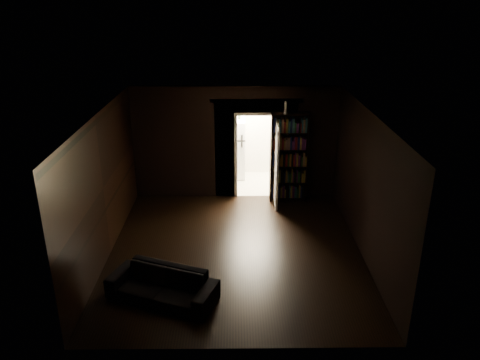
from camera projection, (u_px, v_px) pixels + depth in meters
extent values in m
plane|color=black|center=(236.00, 251.00, 9.39)|extent=(5.50, 5.50, 0.00)
cube|color=black|center=(185.00, 143.00, 11.44)|extent=(2.55, 0.10, 2.80)
cube|color=black|center=(305.00, 143.00, 11.47)|extent=(1.55, 0.10, 2.80)
cube|color=black|center=(256.00, 100.00, 11.07)|extent=(0.90, 0.10, 0.70)
cube|color=black|center=(103.00, 188.00, 8.84)|extent=(0.02, 5.50, 2.80)
cube|color=black|center=(367.00, 187.00, 8.89)|extent=(0.02, 5.50, 2.80)
cube|color=black|center=(236.00, 267.00, 6.31)|extent=(5.00, 0.02, 2.80)
cube|color=beige|center=(235.00, 115.00, 8.34)|extent=(5.00, 5.50, 0.02)
cube|color=white|center=(255.00, 157.00, 11.54)|extent=(1.04, 0.06, 2.17)
cube|color=#B7B29F|center=(254.00, 184.00, 12.79)|extent=(2.20, 1.80, 0.10)
cube|color=silver|center=(253.00, 131.00, 13.11)|extent=(2.20, 0.10, 2.40)
cube|color=silver|center=(214.00, 140.00, 12.31)|extent=(0.10, 1.60, 2.40)
cube|color=silver|center=(294.00, 140.00, 12.33)|extent=(0.10, 1.60, 2.40)
cube|color=silver|center=(255.00, 93.00, 11.85)|extent=(2.20, 1.80, 0.10)
cube|color=#C66A75|center=(253.00, 96.00, 12.67)|extent=(2.00, 0.04, 0.26)
imported|color=black|center=(162.00, 281.00, 7.82)|extent=(1.99, 1.40, 0.70)
cube|color=black|center=(289.00, 158.00, 11.35)|extent=(0.93, 0.43, 2.20)
cube|color=white|center=(232.00, 148.00, 12.88)|extent=(0.93, 0.90, 1.65)
cube|color=white|center=(276.00, 164.00, 11.15)|extent=(0.06, 0.85, 2.05)
cube|color=white|center=(286.00, 108.00, 10.81)|extent=(0.12, 0.12, 0.31)
cube|color=black|center=(231.00, 114.00, 12.53)|extent=(0.69, 0.35, 0.29)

